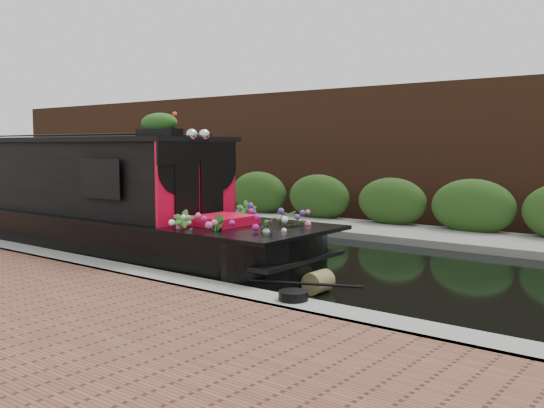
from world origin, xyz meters
The scene contains 8 objects.
ground centered at (0.00, 0.00, 0.00)m, with size 80.00×80.00×0.00m, color black.
near_bank_coping centered at (0.00, -3.30, 0.00)m, with size 40.00×0.60×0.50m, color gray.
far_bank_path centered at (0.00, 4.20, 0.00)m, with size 40.00×2.40×0.34m, color gray.
far_hedge centered at (0.00, 5.10, 0.00)m, with size 40.00×1.10×2.80m, color #264818.
far_brick_wall centered at (0.00, 7.20, 0.00)m, with size 40.00×1.00×8.00m, color #4C2B1A.
narrowboat centered at (-4.54, -1.85, 0.92)m, with size 13.19×2.49×3.08m.
rope_fender centered at (2.54, -1.85, 0.17)m, with size 0.34×0.34×0.43m, color olive.
coiled_mooring_rope centered at (3.06, -3.21, 0.31)m, with size 0.39×0.39×0.12m, color black.
Camera 1 is at (7.59, -9.38, 2.24)m, focal length 40.00 mm.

